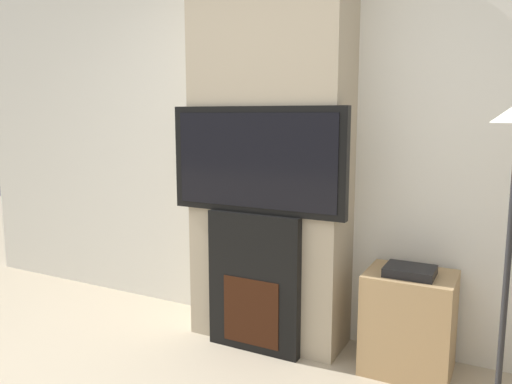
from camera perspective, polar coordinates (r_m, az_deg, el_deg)
wall_back at (r=3.42m, az=3.33°, el=6.47°), size 6.00×0.06×2.70m
chimney_breast at (r=3.21m, az=1.65°, el=6.33°), size 1.01×0.40×2.70m
fireplace at (r=3.21m, az=-0.01°, el=-10.26°), size 0.62×0.15×0.89m
television at (r=3.04m, az=-0.03°, el=3.64°), size 1.16×0.07×0.65m
media_stand at (r=3.12m, az=17.05°, el=-13.93°), size 0.49×0.40×0.64m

